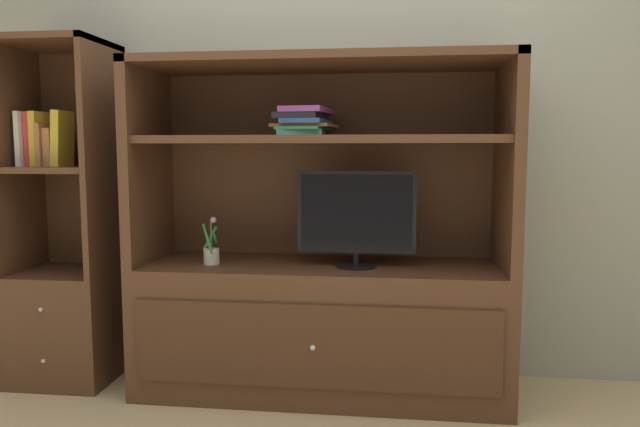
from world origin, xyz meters
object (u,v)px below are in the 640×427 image
at_px(media_console, 321,290).
at_px(upright_book_row, 45,141).
at_px(potted_plant, 212,253).
at_px(bookshelf_tall, 67,272).
at_px(tv_monitor, 356,216).
at_px(magazine_stack, 304,122).

bearing_deg(media_console, upright_book_row, -179.70).
distance_m(potted_plant, bookshelf_tall, 0.80).
relative_size(media_console, tv_monitor, 3.18).
xyz_separation_m(tv_monitor, upright_book_row, (-1.56, 0.04, 0.35)).
bearing_deg(magazine_stack, tv_monitor, -9.94).
bearing_deg(magazine_stack, potted_plant, -171.72).
xyz_separation_m(media_console, potted_plant, (-0.52, -0.07, 0.19)).
bearing_deg(upright_book_row, tv_monitor, -1.65).
relative_size(media_console, potted_plant, 7.63).
bearing_deg(bookshelf_tall, magazine_stack, -0.57).
bearing_deg(media_console, tv_monitor, -17.05).
bearing_deg(tv_monitor, upright_book_row, 178.35).
bearing_deg(upright_book_row, media_console, 0.30).
bearing_deg(potted_plant, upright_book_row, 175.68).
xyz_separation_m(magazine_stack, upright_book_row, (-1.31, 0.00, -0.09)).
distance_m(media_console, tv_monitor, 0.41).
relative_size(magazine_stack, bookshelf_tall, 0.21).
bearing_deg(bookshelf_tall, tv_monitor, -2.16).
bearing_deg(potted_plant, bookshelf_tall, 174.45).
bearing_deg(bookshelf_tall, potted_plant, -5.55).
relative_size(magazine_stack, upright_book_row, 1.28).
xyz_separation_m(media_console, magazine_stack, (-0.08, -0.01, 0.81)).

